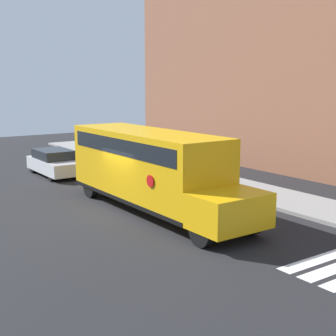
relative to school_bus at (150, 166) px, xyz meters
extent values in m
plane|color=black|center=(-0.44, -0.89, -1.84)|extent=(60.00, 60.00, 0.00)
cube|color=gray|center=(-0.44, 5.61, -1.76)|extent=(44.00, 3.00, 0.15)
cube|color=#935B42|center=(-0.44, 12.11, 3.91)|extent=(32.00, 4.00, 11.48)
cube|color=white|center=(7.50, 1.11, -1.83)|extent=(0.50, 3.20, 0.01)
cube|color=#EAA80F|center=(-0.34, 0.00, 0.00)|extent=(8.43, 2.50, 2.76)
cube|color=#EAA80F|center=(4.75, 0.00, -0.80)|extent=(1.74, 2.50, 1.17)
cube|color=black|center=(-0.34, 0.00, -1.31)|extent=(8.43, 2.54, 0.16)
cube|color=black|center=(-0.34, 0.00, 0.83)|extent=(7.75, 2.53, 0.64)
cylinder|color=red|center=(1.98, -1.29, -0.14)|extent=(0.44, 0.02, 0.44)
cylinder|color=black|center=(4.66, 1.08, -1.34)|extent=(1.00, 0.30, 1.00)
cylinder|color=black|center=(4.66, -1.08, -1.34)|extent=(1.00, 0.30, 1.00)
cylinder|color=black|center=(-3.35, 1.08, -1.34)|extent=(1.00, 0.30, 1.00)
cylinder|color=black|center=(-3.35, -1.08, -1.34)|extent=(1.00, 0.30, 1.00)
cube|color=silver|center=(-9.22, -0.44, -1.27)|extent=(4.34, 1.85, 0.70)
cube|color=#1E2328|center=(-9.48, -0.44, -0.66)|extent=(2.43, 1.70, 0.52)
cylinder|color=black|center=(-7.79, 0.37, -1.52)|extent=(0.64, 0.22, 0.64)
cylinder|color=black|center=(-7.79, -1.24, -1.52)|extent=(0.64, 0.22, 0.64)
cylinder|color=black|center=(-10.65, 0.37, -1.52)|extent=(0.64, 0.22, 0.64)
cylinder|color=black|center=(-10.65, -1.24, -1.52)|extent=(0.64, 0.22, 0.64)
camera|label=1|loc=(15.68, -10.06, 3.28)|focal=50.00mm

